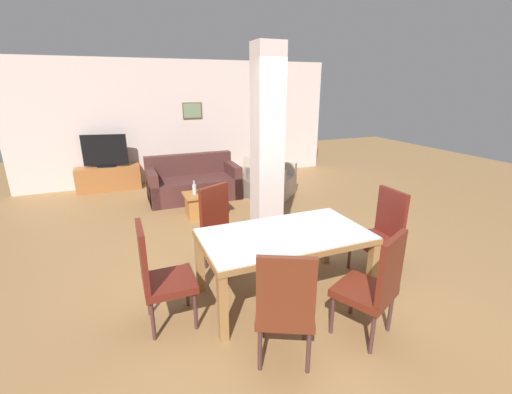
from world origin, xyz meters
TOP-DOWN VIEW (x-y plane):
  - ground_plane at (0.00, 0.00)m, footprint 18.00×18.00m
  - back_wall at (0.00, 5.17)m, footprint 7.20×0.09m
  - divider_pillar at (0.43, 1.42)m, footprint 0.38×0.35m
  - dining_table at (0.00, 0.00)m, footprint 1.72×0.95m
  - dining_chair_near_right at (0.42, -0.88)m, footprint 0.61×0.61m
  - dining_chair_head_right at (1.28, 0.00)m, footprint 0.46×0.46m
  - dining_chair_far_left at (-0.42, 0.86)m, footprint 0.62×0.62m
  - dining_chair_near_left at (-0.42, -0.85)m, footprint 0.62×0.62m
  - dining_chair_head_left at (-1.28, 0.00)m, footprint 0.46×0.46m
  - sofa at (-0.17, 3.68)m, footprint 1.75×0.90m
  - armchair at (1.30, 3.26)m, footprint 1.17×1.17m
  - coffee_table at (-0.20, 2.63)m, footprint 0.71×0.46m
  - bottle at (-0.37, 2.63)m, footprint 0.07×0.07m
  - tv_stand at (-1.73, 4.89)m, footprint 1.29×0.40m
  - tv_screen at (-1.73, 4.89)m, footprint 0.88×0.27m
  - floor_lamp at (2.01, 4.62)m, footprint 0.33×0.33m

SIDE VIEW (x-z plane):
  - ground_plane at x=0.00m, z-range 0.00..0.00m
  - coffee_table at x=-0.20m, z-range 0.01..0.42m
  - tv_stand at x=-1.73m, z-range 0.00..0.51m
  - sofa at x=-0.17m, z-range -0.13..0.70m
  - armchair at x=1.30m, z-range -0.13..0.71m
  - bottle at x=-0.37m, z-range 0.38..0.62m
  - dining_chair_near_right at x=0.42m, z-range 0.03..1.06m
  - dining_chair_head_right at x=1.28m, z-range 0.03..1.06m
  - dining_chair_far_left at x=-0.42m, z-range 0.03..1.06m
  - dining_chair_near_left at x=-0.42m, z-range 0.03..1.06m
  - dining_chair_head_left at x=-1.28m, z-range 0.03..1.06m
  - dining_table at x=0.00m, z-range 0.22..0.95m
  - tv_screen at x=-1.73m, z-range 0.50..1.18m
  - divider_pillar at x=0.43m, z-range 0.00..2.70m
  - back_wall at x=0.00m, z-range 0.00..2.70m
  - floor_lamp at x=2.01m, z-range 0.62..2.44m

